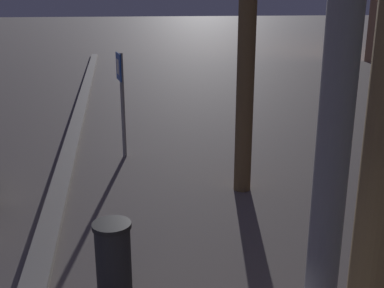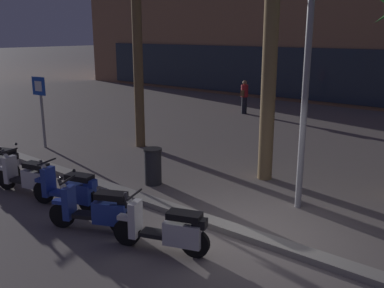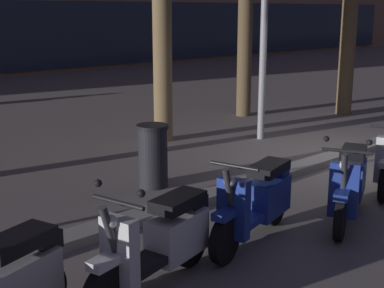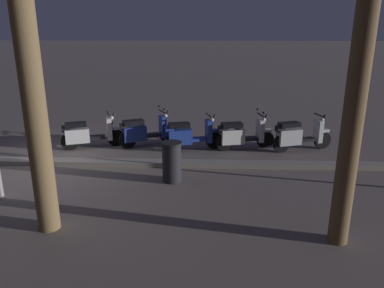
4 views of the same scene
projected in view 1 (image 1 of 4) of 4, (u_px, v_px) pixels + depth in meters
crossing_sign at (121, 93)px, 10.74m from camera, size 0.60×0.15×2.40m
litter_bin at (113, 257)px, 5.89m from camera, size 0.48×0.48×0.95m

